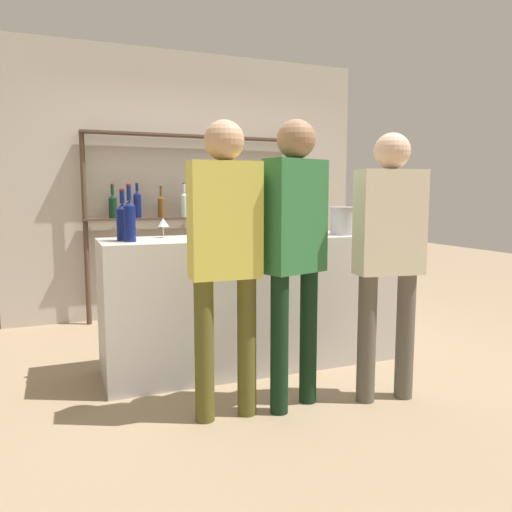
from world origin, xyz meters
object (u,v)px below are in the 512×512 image
Objects in this scene: counter_bottle_3 at (370,216)px; ice_bucket at (345,221)px; customer_right at (389,245)px; wine_glass at (163,223)px; counter_bottle_2 at (130,220)px; cork_jar at (216,227)px; customer_left at (225,244)px; server_behind_counter at (233,238)px; counter_bottle_4 at (251,220)px; counter_bottle_0 at (123,221)px; counter_bottle_1 at (355,217)px; customer_center at (295,238)px.

counter_bottle_3 reaches higher than ice_bucket.
customer_right is (-0.48, -0.90, -0.13)m from counter_bottle_3.
counter_bottle_2 is at bearing -140.37° from wine_glass.
customer_left is at bearing -104.42° from cork_jar.
server_behind_counter reaches higher than ice_bucket.
server_behind_counter is at bearing 22.97° from customer_right.
counter_bottle_4 is 0.79m from customer_left.
cork_jar is at bearing 126.63° from counter_bottle_4.
counter_bottle_3 is at bearing -1.57° from counter_bottle_0.
counter_bottle_1 is 0.19× the size of customer_center.
customer_left reaches higher than wine_glass.
counter_bottle_2 is at bearing -64.75° from server_behind_counter.
ice_bucket is 1.42m from customer_left.
wine_glass is at bearing 174.22° from counter_bottle_3.
cork_jar is (-0.18, 0.25, -0.07)m from counter_bottle_4.
counter_bottle_4 is (0.84, -0.06, -0.01)m from counter_bottle_2.
ice_bucket is at bearing 20.62° from server_behind_counter.
wine_glass is at bearing 154.10° from counter_bottle_4.
customer_left is (-1.23, -0.70, -0.07)m from ice_bucket.
cork_jar is 0.78m from server_behind_counter.
customer_left reaches higher than server_behind_counter.
customer_center is (0.59, -0.96, -0.05)m from wine_glass.
counter_bottle_2 is at bearing 32.95° from customer_left.
counter_bottle_0 is at bearing -176.96° from counter_bottle_1.
counter_bottle_2 is at bearing 175.99° from counter_bottle_4.
counter_bottle_0 is 0.21× the size of customer_left.
counter_bottle_1 is at bearing -55.33° from customer_left.
customer_right is at bearing -42.00° from wine_glass.
server_behind_counter is (0.18, 0.92, -0.21)m from counter_bottle_4.
counter_bottle_2 is 0.84m from customer_left.
server_behind_counter is (1.03, 0.86, -0.22)m from counter_bottle_2.
counter_bottle_4 is 0.64m from wine_glass.
counter_bottle_2 is 1.14m from customer_center.
counter_bottle_0 and counter_bottle_3 have the same top height.
customer_left is at bearing -152.79° from counter_bottle_3.
counter_bottle_1 is 0.16m from counter_bottle_3.
customer_center is at bearing -58.35° from wine_glass.
counter_bottle_2 reaches higher than ice_bucket.
counter_bottle_4 is at bearing 46.73° from customer_right.
ice_bucket is at bearing -57.88° from customer_left.
cork_jar is 0.08× the size of customer_right.
counter_bottle_0 is 1.00× the size of counter_bottle_3.
customer_left reaches higher than counter_bottle_3.
counter_bottle_0 is 1.92m from counter_bottle_1.
counter_bottle_4 is at bearing -165.62° from counter_bottle_1.
counter_bottle_3 is at bearing 1.57° from counter_bottle_2.
ice_bucket reaches higher than cork_jar.
counter_bottle_1 is at bearing -65.82° from customer_center.
cork_jar is (0.69, 0.08, -0.07)m from counter_bottle_0.
customer_center is at bearing -77.91° from cork_jar.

